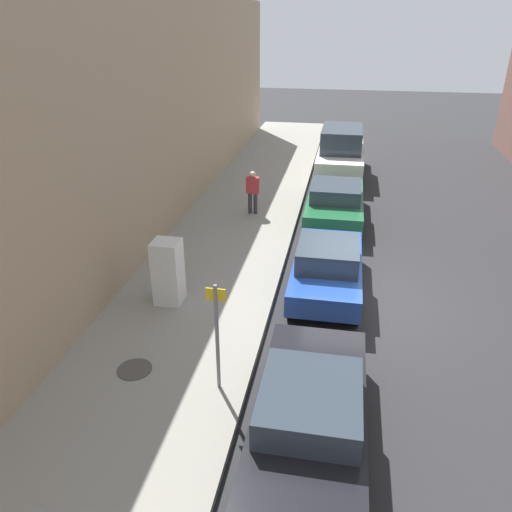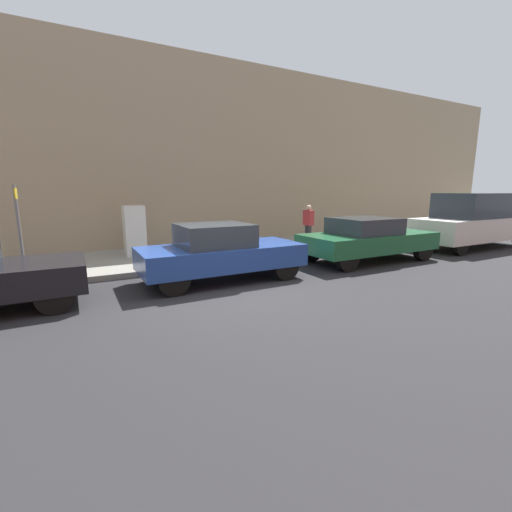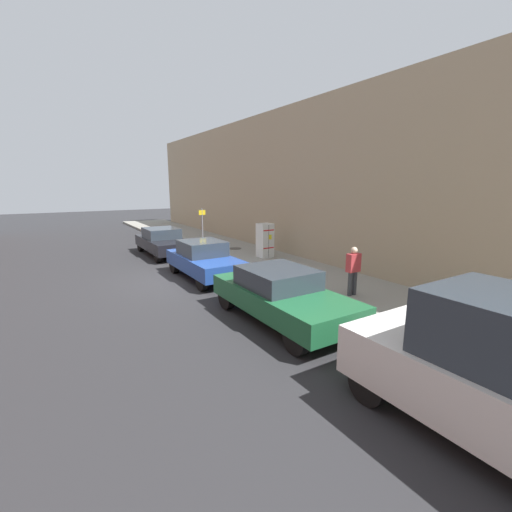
% 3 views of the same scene
% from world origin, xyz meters
% --- Properties ---
extents(ground_plane, '(80.00, 80.00, 0.00)m').
position_xyz_m(ground_plane, '(0.00, 0.00, 0.00)').
color(ground_plane, '#28282B').
extents(sidewalk_slab, '(3.96, 44.00, 0.16)m').
position_xyz_m(sidewalk_slab, '(-3.96, 0.00, 0.08)').
color(sidewalk_slab, gray).
rests_on(sidewalk_slab, ground).
extents(building_facade_near, '(2.43, 39.60, 7.26)m').
position_xyz_m(building_facade_near, '(-7.16, 0.00, 3.63)').
color(building_facade_near, tan).
rests_on(building_facade_near, ground).
extents(discarded_refrigerator, '(0.65, 0.65, 1.62)m').
position_xyz_m(discarded_refrigerator, '(-4.50, -1.19, 0.97)').
color(discarded_refrigerator, silver).
rests_on(discarded_refrigerator, sidewalk_slab).
extents(manhole_cover, '(0.70, 0.70, 0.02)m').
position_xyz_m(manhole_cover, '(-4.31, -3.88, 0.17)').
color(manhole_cover, '#47443F').
rests_on(manhole_cover, sidewalk_slab).
extents(street_sign_post, '(0.36, 0.07, 2.23)m').
position_xyz_m(street_sign_post, '(-2.52, -4.06, 1.42)').
color(street_sign_post, slate).
rests_on(street_sign_post, sidewalk_slab).
extents(pedestrian_walking_far, '(0.45, 0.22, 1.54)m').
position_xyz_m(pedestrian_walking_far, '(-3.61, 5.15, 1.04)').
color(pedestrian_walking_far, '#333338').
rests_on(pedestrian_walking_far, sidewalk_slab).
extents(parked_sedan_dark, '(1.80, 4.42, 1.37)m').
position_xyz_m(parked_sedan_dark, '(-0.72, -5.06, 0.71)').
color(parked_sedan_dark, black).
rests_on(parked_sedan_dark, ground).
extents(parked_hatchback_blue, '(1.73, 4.06, 1.44)m').
position_xyz_m(parked_hatchback_blue, '(-0.72, 0.25, 0.74)').
color(parked_hatchback_blue, '#23479E').
rests_on(parked_hatchback_blue, ground).
extents(parked_sedan_green, '(1.89, 4.48, 1.41)m').
position_xyz_m(parked_sedan_green, '(-0.72, 5.33, 0.74)').
color(parked_sedan_green, '#1E6038').
rests_on(parked_sedan_green, ground).
extents(parked_van_white, '(1.97, 5.17, 2.15)m').
position_xyz_m(parked_van_white, '(-0.72, 10.95, 1.07)').
color(parked_van_white, silver).
rests_on(parked_van_white, ground).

